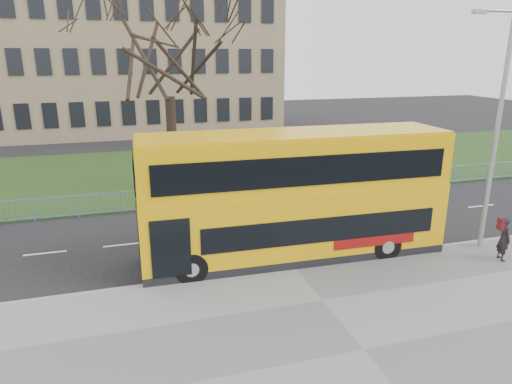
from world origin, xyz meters
TOP-DOWN VIEW (x-y plane):
  - ground at (0.00, 0.00)m, footprint 120.00×120.00m
  - pavement at (0.00, -6.75)m, footprint 80.00×10.50m
  - kerb at (0.00, -1.55)m, footprint 80.00×0.20m
  - grass_verge at (0.00, 14.30)m, footprint 80.00×15.40m
  - guard_railing at (0.00, 6.60)m, footprint 40.00×0.12m
  - bare_tree at (-3.00, 10.00)m, footprint 8.82×8.82m
  - civic_building at (-5.00, 35.00)m, footprint 30.00×15.00m
  - yellow_bus at (0.37, -0.51)m, footprint 11.56×3.06m
  - pedestrian at (7.74, -3.26)m, footprint 0.54×0.70m
  - street_lamp at (7.78, -2.00)m, footprint 1.90×0.26m

SIDE VIEW (x-z plane):
  - ground at x=0.00m, z-range 0.00..0.00m
  - grass_verge at x=0.00m, z-range 0.00..0.08m
  - pavement at x=0.00m, z-range 0.00..0.12m
  - kerb at x=0.00m, z-range 0.00..0.14m
  - guard_railing at x=0.00m, z-range 0.00..1.10m
  - pedestrian at x=7.74m, z-range 0.12..1.82m
  - yellow_bus at x=0.37m, z-range 0.18..4.99m
  - street_lamp at x=7.78m, z-range 0.55..9.51m
  - bare_tree at x=-3.00m, z-range 0.08..12.68m
  - civic_building at x=-5.00m, z-range 0.00..14.00m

